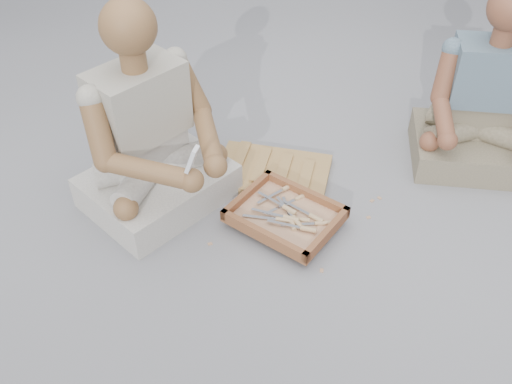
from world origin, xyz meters
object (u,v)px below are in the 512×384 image
at_px(carved_panel, 273,172).
at_px(craftsman, 151,142).
at_px(tool_tray, 285,216).
at_px(companion, 483,109).

relative_size(carved_panel, craftsman, 0.57).
bearing_deg(carved_panel, tool_tray, -56.31).
distance_m(tool_tray, craftsman, 0.68).
relative_size(craftsman, companion, 1.07).
xyz_separation_m(craftsman, companion, (1.27, 0.96, -0.03)).
bearing_deg(craftsman, tool_tray, 117.17).
xyz_separation_m(carved_panel, tool_tray, (0.20, -0.30, 0.04)).
height_order(craftsman, companion, craftsman).
distance_m(carved_panel, tool_tray, 0.36).
distance_m(craftsman, companion, 1.59).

